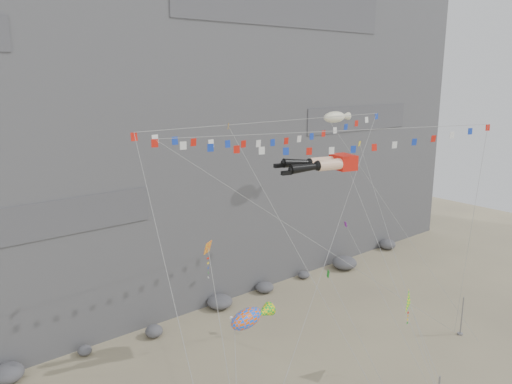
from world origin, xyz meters
TOP-DOWN VIEW (x-y plane):
  - cliff at (0.00, 32.00)m, footprint 80.00×28.00m
  - talus_boulders at (0.00, 17.00)m, footprint 60.00×3.00m
  - anchor_pole_right at (13.86, -1.41)m, footprint 0.12×0.12m
  - legs_kite at (1.62, 4.75)m, footprint 6.85×14.89m
  - flag_banner_upper at (0.02, 8.20)m, footprint 27.68×13.39m
  - flag_banner_lower at (2.25, 3.43)m, footprint 27.12×9.04m
  - harlequin_kite at (-11.04, 2.27)m, footprint 2.59×6.94m
  - fish_windsock at (-9.45, 0.55)m, footprint 5.72×5.05m
  - delta_kite at (4.62, -1.78)m, footprint 3.46×6.45m
  - blimp_windsock at (11.37, 12.52)m, footprint 4.57×16.40m
  - small_kite_a at (-5.03, 7.66)m, footprint 4.10×14.28m
  - small_kite_b at (6.04, 5.82)m, footprint 3.83×12.69m
  - small_kite_c at (-1.56, 0.93)m, footprint 1.07×8.04m
  - small_kite_d at (10.26, 8.06)m, footprint 9.23×16.29m

SIDE VIEW (x-z plane):
  - talus_boulders at x=0.00m, z-range 0.00..1.20m
  - anchor_pole_right at x=13.86m, z-range 0.00..3.70m
  - delta_kite at x=4.62m, z-range 1.79..10.42m
  - fish_windsock at x=-9.45m, z-range 3.43..13.47m
  - small_kite_c at x=-1.56m, z-range 3.14..14.91m
  - small_kite_b at x=6.04m, z-range 1.97..18.13m
  - harlequin_kite at x=-11.04m, z-range 5.71..20.10m
  - small_kite_d at x=10.26m, z-range 4.05..28.62m
  - legs_kite at x=1.62m, z-range 5.97..26.78m
  - small_kite_a at x=-5.03m, z-range 6.83..30.87m
  - blimp_windsock at x=11.37m, z-range 6.60..31.36m
  - flag_banner_lower at x=2.25m, z-range 7.68..30.34m
  - flag_banner_upper at x=0.02m, z-range 5.66..33.41m
  - cliff at x=0.00m, z-range 0.00..50.00m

